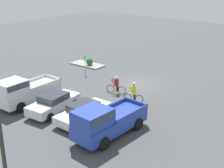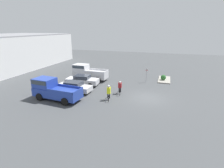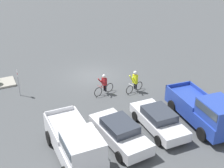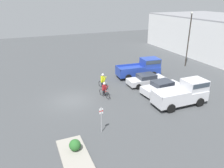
% 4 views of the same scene
% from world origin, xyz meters
% --- Properties ---
extents(ground_plane, '(80.00, 80.00, 0.00)m').
position_xyz_m(ground_plane, '(0.00, 0.00, 0.00)').
color(ground_plane, '#424447').
extents(pickup_truck_0, '(2.54, 5.64, 2.32)m').
position_xyz_m(pickup_truck_0, '(-3.49, 10.04, 1.19)').
color(pickup_truck_0, '#233D9E').
rests_on(pickup_truck_0, ground_plane).
extents(sedan_0, '(1.98, 4.51, 1.33)m').
position_xyz_m(sedan_0, '(-0.74, 9.00, 0.68)').
color(sedan_0, silver).
rests_on(sedan_0, ground_plane).
extents(sedan_1, '(2.21, 4.60, 1.43)m').
position_xyz_m(sedan_1, '(2.06, 9.23, 0.73)').
color(sedan_1, silver).
rests_on(sedan_1, ground_plane).
extents(pickup_truck_1, '(2.20, 5.30, 2.34)m').
position_xyz_m(pickup_truck_1, '(4.87, 9.75, 1.20)').
color(pickup_truck_1, silver).
rests_on(pickup_truck_1, ground_plane).
extents(cyclist_0, '(1.77, 0.59, 1.62)m').
position_xyz_m(cyclist_0, '(0.42, 3.35, 0.80)').
color(cyclist_0, black).
rests_on(cyclist_0, ground_plane).
extents(cyclist_1, '(1.67, 0.57, 1.75)m').
position_xyz_m(cyclist_1, '(-1.83, 4.04, 0.89)').
color(cyclist_1, black).
rests_on(cyclist_1, ground_plane).
extents(fire_lane_sign, '(0.06, 0.30, 2.15)m').
position_xyz_m(fire_lane_sign, '(6.21, 0.89, 1.30)').
color(fire_lane_sign, '#9E9EA3').
rests_on(fire_lane_sign, ground_plane).
extents(curb_island, '(3.91, 1.76, 0.15)m').
position_xyz_m(curb_island, '(8.12, -1.68, 0.07)').
color(curb_island, gray).
rests_on(curb_island, ground_plane).
extents(shrub, '(0.78, 0.78, 0.78)m').
position_xyz_m(shrub, '(7.67, -1.52, 0.54)').
color(shrub, '#286028').
rests_on(shrub, curb_island).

